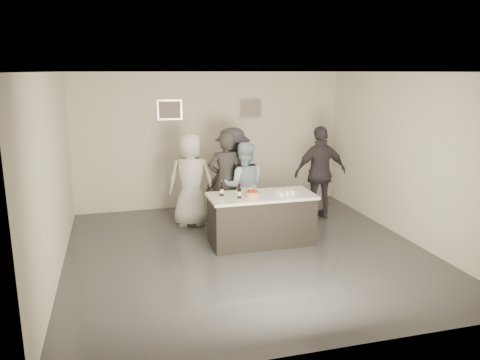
{
  "coord_description": "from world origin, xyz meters",
  "views": [
    {
      "loc": [
        -2.09,
        -7.2,
        3.01
      ],
      "look_at": [
        0.0,
        0.5,
        1.15
      ],
      "focal_mm": 35.0,
      "sensor_mm": 36.0,
      "label": 1
    }
  ],
  "objects_px": {
    "beer_bottle_a": "(222,189)",
    "beer_bottle_b": "(239,191)",
    "person_guest_left": "(191,180)",
    "bar_counter": "(261,219)",
    "person_main_blue": "(244,186)",
    "person_guest_right": "(320,173)",
    "person_main_black": "(226,181)",
    "person_guest_back": "(233,174)",
    "cake": "(252,194)"
  },
  "relations": [
    {
      "from": "bar_counter",
      "to": "person_main_blue",
      "type": "bearing_deg",
      "value": 95.92
    },
    {
      "from": "person_main_blue",
      "to": "person_guest_back",
      "type": "xyz_separation_m",
      "value": [
        -0.04,
        0.69,
        0.09
      ]
    },
    {
      "from": "beer_bottle_b",
      "to": "person_guest_back",
      "type": "bearing_deg",
      "value": 79.57
    },
    {
      "from": "person_main_black",
      "to": "person_guest_back",
      "type": "relative_size",
      "value": 1.0
    },
    {
      "from": "beer_bottle_b",
      "to": "person_guest_right",
      "type": "xyz_separation_m",
      "value": [
        2.07,
        1.25,
        -0.06
      ]
    },
    {
      "from": "person_main_blue",
      "to": "cake",
      "type": "bearing_deg",
      "value": 95.52
    },
    {
      "from": "bar_counter",
      "to": "person_guest_right",
      "type": "xyz_separation_m",
      "value": [
        1.63,
        1.11,
        0.52
      ]
    },
    {
      "from": "beer_bottle_b",
      "to": "person_main_blue",
      "type": "height_order",
      "value": "person_main_blue"
    },
    {
      "from": "bar_counter",
      "to": "person_main_blue",
      "type": "distance_m",
      "value": 0.95
    },
    {
      "from": "cake",
      "to": "person_guest_right",
      "type": "height_order",
      "value": "person_guest_right"
    },
    {
      "from": "beer_bottle_a",
      "to": "beer_bottle_b",
      "type": "distance_m",
      "value": 0.34
    },
    {
      "from": "bar_counter",
      "to": "beer_bottle_a",
      "type": "height_order",
      "value": "beer_bottle_a"
    },
    {
      "from": "person_main_black",
      "to": "person_main_blue",
      "type": "xyz_separation_m",
      "value": [
        0.32,
        -0.15,
        -0.09
      ]
    },
    {
      "from": "person_guest_left",
      "to": "cake",
      "type": "bearing_deg",
      "value": 132.22
    },
    {
      "from": "beer_bottle_b",
      "to": "beer_bottle_a",
      "type": "bearing_deg",
      "value": 138.2
    },
    {
      "from": "cake",
      "to": "person_guest_right",
      "type": "xyz_separation_m",
      "value": [
        1.83,
        1.19,
        0.03
      ]
    },
    {
      "from": "bar_counter",
      "to": "person_guest_left",
      "type": "height_order",
      "value": "person_guest_left"
    },
    {
      "from": "beer_bottle_a",
      "to": "person_guest_right",
      "type": "relative_size",
      "value": 0.13
    },
    {
      "from": "bar_counter",
      "to": "person_main_black",
      "type": "bearing_deg",
      "value": 112.14
    },
    {
      "from": "bar_counter",
      "to": "person_guest_left",
      "type": "distance_m",
      "value": 1.76
    },
    {
      "from": "person_guest_right",
      "to": "person_guest_left",
      "type": "bearing_deg",
      "value": -5.67
    },
    {
      "from": "bar_counter",
      "to": "person_guest_right",
      "type": "relative_size",
      "value": 0.96
    },
    {
      "from": "beer_bottle_a",
      "to": "person_main_blue",
      "type": "distance_m",
      "value": 0.99
    },
    {
      "from": "beer_bottle_a",
      "to": "person_main_blue",
      "type": "bearing_deg",
      "value": 51.42
    },
    {
      "from": "beer_bottle_a",
      "to": "person_main_blue",
      "type": "relative_size",
      "value": 0.15
    },
    {
      "from": "person_main_black",
      "to": "person_guest_left",
      "type": "xyz_separation_m",
      "value": [
        -0.62,
        0.35,
        -0.02
      ]
    },
    {
      "from": "person_main_black",
      "to": "person_guest_back",
      "type": "xyz_separation_m",
      "value": [
        0.27,
        0.54,
        0.0
      ]
    },
    {
      "from": "bar_counter",
      "to": "person_main_black",
      "type": "xyz_separation_m",
      "value": [
        -0.41,
        1.0,
        0.5
      ]
    },
    {
      "from": "bar_counter",
      "to": "person_main_blue",
      "type": "xyz_separation_m",
      "value": [
        -0.09,
        0.85,
        0.41
      ]
    },
    {
      "from": "beer_bottle_b",
      "to": "person_guest_back",
      "type": "distance_m",
      "value": 1.71
    },
    {
      "from": "person_guest_right",
      "to": "person_guest_back",
      "type": "relative_size",
      "value": 1.01
    },
    {
      "from": "cake",
      "to": "beer_bottle_b",
      "type": "xyz_separation_m",
      "value": [
        -0.24,
        -0.06,
        0.09
      ]
    },
    {
      "from": "beer_bottle_a",
      "to": "person_guest_back",
      "type": "bearing_deg",
      "value": 68.82
    },
    {
      "from": "person_main_blue",
      "to": "person_guest_back",
      "type": "relative_size",
      "value": 0.9
    },
    {
      "from": "person_guest_left",
      "to": "person_guest_right",
      "type": "height_order",
      "value": "person_guest_right"
    },
    {
      "from": "person_guest_right",
      "to": "person_guest_back",
      "type": "distance_m",
      "value": 1.81
    },
    {
      "from": "person_guest_left",
      "to": "bar_counter",
      "type": "bearing_deg",
      "value": 139.32
    },
    {
      "from": "person_main_blue",
      "to": "person_guest_left",
      "type": "height_order",
      "value": "person_guest_left"
    },
    {
      "from": "person_main_black",
      "to": "person_main_blue",
      "type": "relative_size",
      "value": 1.11
    },
    {
      "from": "bar_counter",
      "to": "beer_bottle_b",
      "type": "distance_m",
      "value": 0.74
    },
    {
      "from": "cake",
      "to": "person_main_black",
      "type": "height_order",
      "value": "person_main_black"
    },
    {
      "from": "cake",
      "to": "person_main_black",
      "type": "xyz_separation_m",
      "value": [
        -0.21,
        1.07,
        0.01
      ]
    },
    {
      "from": "person_guest_left",
      "to": "person_guest_right",
      "type": "distance_m",
      "value": 2.67
    },
    {
      "from": "bar_counter",
      "to": "person_main_blue",
      "type": "relative_size",
      "value": 1.08
    },
    {
      "from": "person_guest_back",
      "to": "person_guest_right",
      "type": "bearing_deg",
      "value": 144.55
    },
    {
      "from": "person_main_blue",
      "to": "person_guest_back",
      "type": "bearing_deg",
      "value": -74.06
    },
    {
      "from": "cake",
      "to": "person_guest_back",
      "type": "distance_m",
      "value": 1.62
    },
    {
      "from": "beer_bottle_a",
      "to": "beer_bottle_b",
      "type": "relative_size",
      "value": 1.0
    },
    {
      "from": "bar_counter",
      "to": "person_guest_right",
      "type": "distance_m",
      "value": 2.04
    },
    {
      "from": "person_guest_back",
      "to": "beer_bottle_b",
      "type": "bearing_deg",
      "value": 57.79
    }
  ]
}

